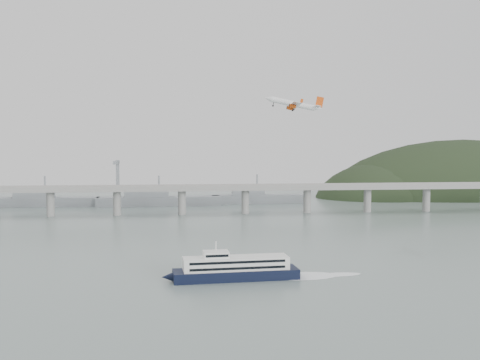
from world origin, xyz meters
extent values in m
plane|color=slate|center=(0.00, 0.00, 0.00)|extent=(900.00, 900.00, 0.00)
cube|color=gray|center=(0.00, 200.00, 20.00)|extent=(800.00, 22.00, 2.20)
cube|color=gray|center=(0.00, 189.50, 22.00)|extent=(800.00, 0.60, 1.80)
cube|color=gray|center=(0.00, 210.50, 22.00)|extent=(800.00, 0.60, 1.80)
cylinder|color=gray|center=(-130.00, 200.00, 9.50)|extent=(6.00, 6.00, 21.00)
cylinder|color=gray|center=(-80.00, 200.00, 9.50)|extent=(6.00, 6.00, 21.00)
cylinder|color=gray|center=(-30.00, 200.00, 9.50)|extent=(6.00, 6.00, 21.00)
cylinder|color=gray|center=(20.00, 200.00, 9.50)|extent=(6.00, 6.00, 21.00)
cylinder|color=gray|center=(70.00, 200.00, 9.50)|extent=(6.00, 6.00, 21.00)
cylinder|color=gray|center=(120.00, 200.00, 9.50)|extent=(6.00, 6.00, 21.00)
cylinder|color=gray|center=(170.00, 200.00, 9.50)|extent=(6.00, 6.00, 21.00)
ellipsoid|color=black|center=(270.00, 330.00, -18.00)|extent=(320.00, 150.00, 156.00)
ellipsoid|color=black|center=(175.00, 320.00, -12.00)|extent=(140.00, 110.00, 96.00)
cube|color=gray|center=(-150.00, 270.00, 4.00)|extent=(95.67, 20.15, 8.00)
cube|color=gray|center=(-159.50, 270.00, 12.00)|extent=(33.90, 15.02, 8.00)
cylinder|color=gray|center=(-150.00, 270.00, 20.00)|extent=(1.60, 1.60, 14.00)
cube|color=gray|center=(-50.00, 265.00, 4.00)|extent=(110.55, 21.43, 8.00)
cube|color=gray|center=(-61.00, 265.00, 12.00)|extent=(39.01, 16.73, 8.00)
cylinder|color=gray|center=(-50.00, 265.00, 20.00)|extent=(1.60, 1.60, 14.00)
cube|color=gray|center=(40.00, 275.00, 4.00)|extent=(85.00, 13.60, 8.00)
cube|color=gray|center=(31.50, 275.00, 12.00)|extent=(29.75, 11.90, 8.00)
cylinder|color=gray|center=(40.00, 275.00, 20.00)|extent=(1.60, 1.60, 14.00)
cube|color=gray|center=(-90.00, 300.00, 20.00)|extent=(3.00, 3.00, 40.00)
cube|color=gray|center=(-90.00, 290.00, 38.00)|extent=(3.00, 28.00, 3.00)
cube|color=black|center=(-9.34, -15.08, 2.04)|extent=(51.75, 15.83, 4.08)
cone|color=black|center=(-36.82, -17.03, 2.04)|extent=(5.38, 4.43, 4.08)
cube|color=white|center=(-9.34, -15.08, 6.63)|extent=(43.47, 13.22, 5.10)
cube|color=black|center=(-8.98, -20.22, 7.96)|extent=(38.68, 2.91, 1.02)
cube|color=black|center=(-8.98, -20.22, 5.51)|extent=(38.68, 2.91, 1.02)
cube|color=black|center=(-9.71, -9.94, 7.96)|extent=(38.68, 2.91, 1.02)
cube|color=black|center=(-9.71, -9.94, 5.51)|extent=(38.68, 2.91, 1.02)
cube|color=white|center=(-17.49, -15.66, 10.51)|extent=(10.68, 7.85, 2.65)
cube|color=black|center=(-17.23, -19.27, 10.51)|extent=(9.17, 0.77, 1.02)
cylinder|color=white|center=(-17.49, -15.66, 13.77)|extent=(0.55, 0.55, 4.08)
ellipsoid|color=white|center=(19.15, -13.05, 0.05)|extent=(30.35, 16.74, 0.20)
ellipsoid|color=white|center=(33.40, -12.04, 0.05)|extent=(22.50, 8.89, 0.20)
cylinder|color=white|center=(29.80, 62.92, 77.02)|extent=(24.52, 6.02, 7.92)
cone|color=white|center=(16.28, 63.86, 79.79)|extent=(4.36, 3.54, 3.77)
cone|color=white|center=(43.82, 61.98, 74.59)|extent=(4.91, 3.22, 3.94)
cube|color=white|center=(30.46, 62.83, 76.01)|extent=(5.99, 29.59, 2.67)
cube|color=white|center=(43.10, 62.06, 75.36)|extent=(3.35, 10.53, 1.30)
cube|color=#D1470E|center=(44.52, 62.11, 77.97)|extent=(4.96, 0.78, 6.29)
cylinder|color=#D1470E|center=(29.23, 67.61, 74.84)|extent=(4.16, 2.43, 2.69)
cylinder|color=black|center=(27.45, 67.73, 75.20)|extent=(0.85, 2.03, 2.01)
cube|color=white|center=(29.40, 67.65, 75.68)|extent=(2.33, 0.40, 1.46)
cylinder|color=#D1470E|center=(28.68, 58.14, 75.32)|extent=(4.16, 2.43, 2.69)
cylinder|color=black|center=(26.90, 58.26, 75.69)|extent=(0.85, 2.03, 2.01)
cube|color=white|center=(28.85, 58.17, 76.17)|extent=(2.33, 0.40, 1.46)
cylinder|color=black|center=(30.28, 65.01, 74.37)|extent=(0.74, 0.41, 2.11)
cylinder|color=black|center=(30.09, 64.98, 73.44)|extent=(1.14, 0.45, 1.14)
cylinder|color=black|center=(30.02, 60.53, 74.60)|extent=(0.74, 0.41, 2.11)
cylinder|color=black|center=(29.82, 60.50, 73.67)|extent=(1.14, 0.45, 1.14)
cylinder|color=black|center=(19.17, 63.53, 76.73)|extent=(0.74, 0.41, 2.11)
cylinder|color=black|center=(18.98, 63.49, 75.80)|extent=(1.14, 0.45, 1.14)
cube|color=#D1470E|center=(33.22, 77.40, 75.92)|extent=(1.78, 0.35, 2.31)
cube|color=#D1470E|center=(31.51, 48.11, 77.43)|extent=(1.78, 0.35, 2.31)
camera|label=1|loc=(-32.07, -239.49, 54.91)|focal=42.00mm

